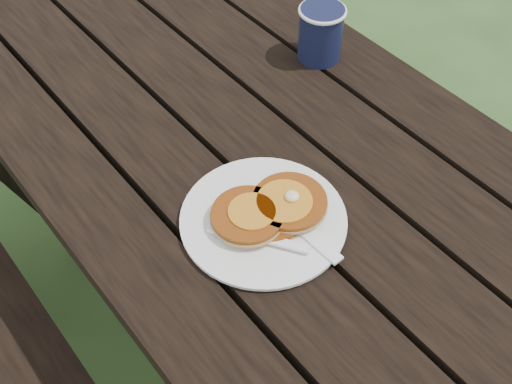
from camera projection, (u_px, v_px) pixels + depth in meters
ground at (271, 357)px, 1.68m from camera, size 60.00×60.00×0.00m
picnic_table at (273, 280)px, 1.40m from camera, size 1.36×1.80×0.75m
plate at (263, 220)px, 1.02m from camera, size 0.28×0.28×0.01m
pancake_stack at (270, 210)px, 1.01m from camera, size 0.19×0.14×0.04m
knife at (298, 226)px, 1.00m from camera, size 0.03×0.18×0.00m
fork at (275, 241)px, 0.98m from camera, size 0.12×0.15×0.01m
coffee_cup at (321, 30)px, 1.26m from camera, size 0.09×0.09×0.11m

